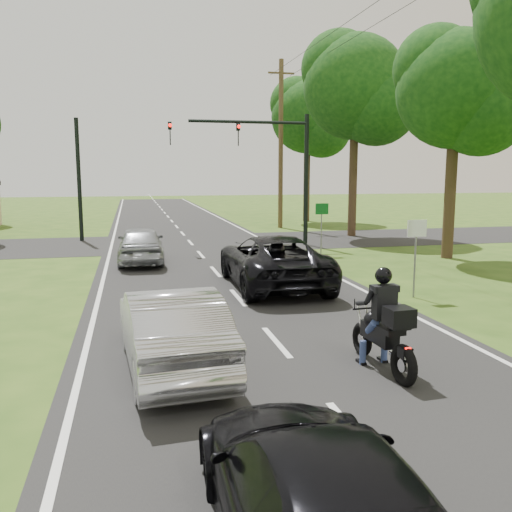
# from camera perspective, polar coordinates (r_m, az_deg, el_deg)

# --- Properties ---
(ground) EXTENTS (140.00, 140.00, 0.00)m
(ground) POSITION_cam_1_polar(r_m,az_deg,el_deg) (11.03, 2.15, -9.09)
(ground) COLOR #2D4B15
(ground) RESTS_ON ground
(road) EXTENTS (8.00, 100.00, 0.01)m
(road) POSITION_cam_1_polar(r_m,az_deg,el_deg) (20.59, -5.13, -0.68)
(road) COLOR black
(road) RESTS_ON ground
(cross_road) EXTENTS (60.00, 7.00, 0.01)m
(cross_road) POSITION_cam_1_polar(r_m,az_deg,el_deg) (26.49, -6.93, 1.41)
(cross_road) COLOR black
(cross_road) RESTS_ON ground
(motorcycle_rider) EXTENTS (0.60, 2.12, 1.83)m
(motorcycle_rider) POSITION_cam_1_polar(r_m,az_deg,el_deg) (9.58, 13.35, -7.61)
(motorcycle_rider) COLOR black
(motorcycle_rider) RESTS_ON ground
(dark_suv) EXTENTS (2.64, 5.58, 1.54)m
(dark_suv) POSITION_cam_1_polar(r_m,az_deg,el_deg) (16.15, 1.76, -0.48)
(dark_suv) COLOR black
(dark_suv) RESTS_ON road
(silver_sedan) EXTENTS (1.82, 4.41, 1.42)m
(silver_sedan) POSITION_cam_1_polar(r_m,az_deg,el_deg) (9.53, -8.94, -7.55)
(silver_sedan) COLOR silver
(silver_sedan) RESTS_ON road
(silver_suv) EXTENTS (1.75, 4.17, 1.41)m
(silver_suv) POSITION_cam_1_polar(r_m,az_deg,el_deg) (20.73, -12.03, 1.21)
(silver_suv) COLOR #9C9FA4
(silver_suv) RESTS_ON road
(dark_car_behind) EXTENTS (1.84, 4.34, 1.25)m
(dark_car_behind) POSITION_cam_1_polar(r_m,az_deg,el_deg) (5.06, 6.72, -24.21)
(dark_car_behind) COLOR black
(dark_car_behind) RESTS_ON road
(traffic_signal) EXTENTS (6.38, 0.44, 6.00)m
(traffic_signal) POSITION_cam_1_polar(r_m,az_deg,el_deg) (24.89, 1.19, 10.53)
(traffic_signal) COLOR black
(traffic_signal) RESTS_ON ground
(signal_pole_far) EXTENTS (0.20, 0.20, 6.00)m
(signal_pole_far) POSITION_cam_1_polar(r_m,az_deg,el_deg) (28.23, -18.13, 7.59)
(signal_pole_far) COLOR black
(signal_pole_far) RESTS_ON ground
(utility_pole_far) EXTENTS (1.60, 0.28, 10.00)m
(utility_pole_far) POSITION_cam_1_polar(r_m,az_deg,el_deg) (33.39, 2.62, 11.71)
(utility_pole_far) COLOR brown
(utility_pole_far) RESTS_ON ground
(sign_white) EXTENTS (0.55, 0.07, 2.12)m
(sign_white) POSITION_cam_1_polar(r_m,az_deg,el_deg) (15.19, 16.53, 1.68)
(sign_white) COLOR slate
(sign_white) RESTS_ON ground
(sign_green) EXTENTS (0.55, 0.07, 2.12)m
(sign_green) POSITION_cam_1_polar(r_m,az_deg,el_deg) (22.52, 6.93, 4.19)
(sign_green) COLOR slate
(sign_green) RESTS_ON ground
(tree_row_c) EXTENTS (4.80, 4.65, 8.76)m
(tree_row_c) POSITION_cam_1_polar(r_m,az_deg,el_deg) (22.86, 21.08, 15.39)
(tree_row_c) COLOR #332316
(tree_row_c) RESTS_ON ground
(tree_row_d) EXTENTS (5.76, 5.58, 10.45)m
(tree_row_d) POSITION_cam_1_polar(r_m,az_deg,el_deg) (29.66, 11.16, 16.48)
(tree_row_d) COLOR #332316
(tree_row_d) RESTS_ON ground
(tree_row_e) EXTENTS (5.28, 5.12, 9.61)m
(tree_row_e) POSITION_cam_1_polar(r_m,az_deg,el_deg) (38.09, 5.96, 13.95)
(tree_row_e) COLOR #332316
(tree_row_e) RESTS_ON ground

